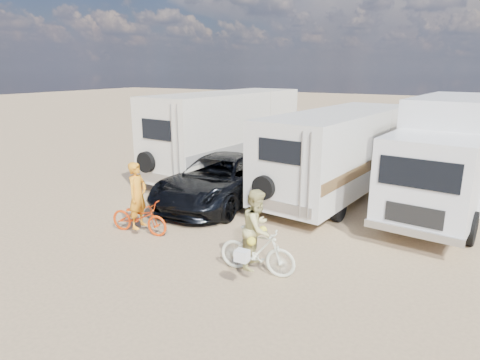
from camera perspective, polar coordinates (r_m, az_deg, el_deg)
The scene contains 11 objects.
ground at distance 10.16m, azimuth 0.32°, elevation -11.39°, with size 140.00×140.00×0.00m, color tan.
rv_main at distance 15.33m, azimuth 13.50°, elevation 3.46°, with size 2.52×8.28×3.09m, color silver, non-canonical shape.
rv_left at distance 17.79m, azimuth -1.99°, elevation 6.25°, with size 2.48×8.09×3.57m, color white, non-canonical shape.
box_truck at distance 14.56m, azimuth 26.86°, elevation 2.79°, with size 2.50×7.76×3.67m, color silver, non-canonical shape.
dark_suv at distance 14.36m, azimuth -2.78°, elevation 0.10°, with size 2.70×5.86×1.63m, color black.
bike_man at distance 12.05m, azimuth -13.78°, elevation -5.02°, with size 0.63×1.80×0.95m, color #CC3707.
bike_woman at distance 9.49m, azimuth 2.38°, elevation -9.75°, with size 0.52×1.83×1.10m, color beige.
rider_man at distance 11.90m, azimuth -13.92°, elevation -2.89°, with size 0.69×0.45×1.89m, color orange.
rider_woman at distance 9.34m, azimuth 2.40°, elevation -7.75°, with size 0.88×0.69×1.81m, color tan.
cooler at distance 12.95m, azimuth -5.60°, elevation -4.36°, with size 0.57×0.42×0.46m, color #1D708E.
crate at distance 13.76m, azimuth 12.05°, elevation -3.62°, with size 0.47×0.47×0.38m, color #998858.
Camera 1 is at (4.45, -7.93, 4.55)m, focal length 30.86 mm.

